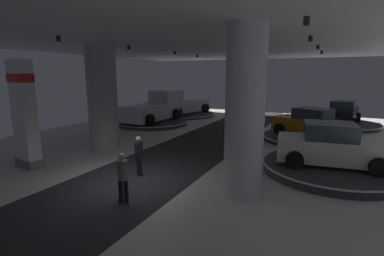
% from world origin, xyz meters
% --- Properties ---
extents(ground, '(24.00, 44.00, 0.06)m').
position_xyz_m(ground, '(0.00, 0.00, -0.02)').
color(ground, silver).
extents(ceiling_with_spotlights, '(24.00, 44.00, 0.39)m').
position_xyz_m(ceiling_with_spotlights, '(0.00, 0.00, 5.55)').
color(ceiling_with_spotlights, silver).
extents(column_right, '(1.26, 1.26, 5.50)m').
position_xyz_m(column_right, '(4.10, 0.72, 2.75)').
color(column_right, silver).
rests_on(column_right, ground).
extents(column_left, '(1.54, 1.54, 5.50)m').
position_xyz_m(column_left, '(-4.33, 3.22, 2.75)').
color(column_left, '#ADADB2').
rests_on(column_left, ground).
extents(brand_sign_pylon, '(1.33, 0.79, 4.57)m').
position_xyz_m(brand_sign_pylon, '(-5.03, -0.62, 2.35)').
color(brand_sign_pylon, slate).
rests_on(brand_sign_pylon, ground).
extents(display_platform_far_left, '(5.68, 5.68, 0.28)m').
position_xyz_m(display_platform_far_left, '(-6.25, 10.48, 0.16)').
color(display_platform_far_left, '#333338').
rests_on(display_platform_far_left, ground).
extents(pickup_truck_far_left, '(2.74, 5.35, 2.30)m').
position_xyz_m(pickup_truck_far_left, '(-6.24, 10.80, 1.22)').
color(pickup_truck_far_left, silver).
rests_on(pickup_truck_far_left, display_platform_far_left).
extents(display_platform_deep_right, '(5.41, 5.41, 0.29)m').
position_xyz_m(display_platform_deep_right, '(7.34, 16.20, 0.16)').
color(display_platform_deep_right, '#333338').
rests_on(display_platform_deep_right, ground).
extents(display_car_deep_right, '(2.72, 4.42, 1.71)m').
position_xyz_m(display_car_deep_right, '(7.34, 16.17, 1.05)').
color(display_car_deep_right, black).
rests_on(display_car_deep_right, display_platform_deep_right).
extents(display_platform_far_right, '(5.49, 5.49, 0.27)m').
position_xyz_m(display_platform_far_right, '(5.46, 10.11, 0.15)').
color(display_platform_far_right, '#333338').
rests_on(display_platform_far_right, ground).
extents(display_car_far_right, '(4.57, 3.49, 1.71)m').
position_xyz_m(display_car_far_right, '(5.49, 10.10, 1.04)').
color(display_car_far_right, '#B77519').
rests_on(display_car_far_right, display_platform_far_right).
extents(display_platform_deep_left, '(6.07, 6.07, 0.24)m').
position_xyz_m(display_platform_deep_left, '(-6.27, 15.87, 0.13)').
color(display_platform_deep_left, '#333338').
rests_on(display_platform_deep_left, ground).
extents(pickup_truck_deep_left, '(3.89, 5.69, 2.30)m').
position_xyz_m(pickup_truck_deep_left, '(-6.37, 15.56, 1.17)').
color(pickup_truck_deep_left, silver).
rests_on(pickup_truck_deep_left, display_platform_deep_left).
extents(display_platform_mid_right, '(5.40, 5.40, 0.35)m').
position_xyz_m(display_platform_mid_right, '(6.72, 4.38, 0.20)').
color(display_platform_mid_right, '#333338').
rests_on(display_platform_mid_right, ground).
extents(display_car_mid_right, '(4.41, 2.69, 1.71)m').
position_xyz_m(display_car_mid_right, '(6.69, 4.38, 1.12)').
color(display_car_mid_right, silver).
rests_on(display_car_mid_right, display_platform_mid_right).
extents(visitor_walking_near, '(0.32, 0.32, 1.59)m').
position_xyz_m(visitor_walking_near, '(0.94, -1.53, 0.91)').
color(visitor_walking_near, black).
rests_on(visitor_walking_near, ground).
extents(visitor_walking_far, '(0.32, 0.32, 1.59)m').
position_xyz_m(visitor_walking_far, '(-0.07, 0.64, 0.91)').
color(visitor_walking_far, black).
rests_on(visitor_walking_far, ground).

